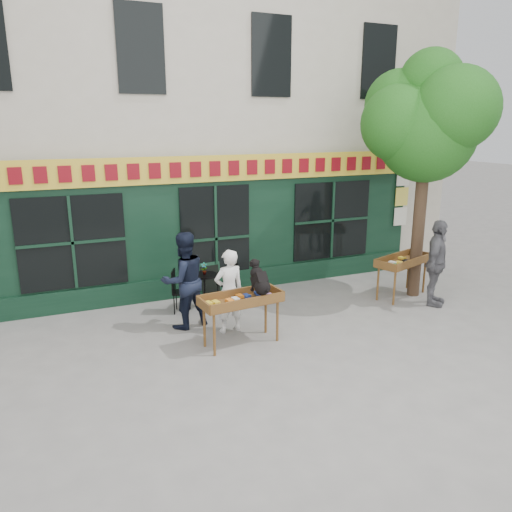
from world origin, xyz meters
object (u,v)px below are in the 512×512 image
object	(u,v)px
man_right	(436,263)
bistro_table	(205,284)
book_cart_center	(241,302)
dog	(260,276)
woman	(229,291)
man_left	(184,280)
book_cart_right	(403,263)

from	to	relation	value
man_right	bistro_table	distance (m)	5.20
book_cart_center	dog	distance (m)	0.59
woman	book_cart_center	bearing A→B (deg)	84.18
book_cart_center	bistro_table	distance (m)	2.14
man_right	bistro_table	bearing A→B (deg)	119.31
man_right	man_left	xyz separation A→B (m)	(-5.52, 0.99, 0.00)
book_cart_center	woman	world-z (taller)	woman
dog	man_right	bearing A→B (deg)	-2.20
woman	book_cart_right	xyz separation A→B (m)	(4.48, 0.33, -0.01)
book_cart_center	woman	distance (m)	0.65
book_cart_right	bistro_table	bearing A→B (deg)	146.57
man_right	man_left	distance (m)	5.61
man_left	bistro_table	bearing A→B (deg)	-139.92
woman	man_left	xyz separation A→B (m)	(-0.74, 0.57, 0.15)
book_cart_center	book_cart_right	distance (m)	4.58
dog	man_left	size ratio (longest dim) A/B	0.31
woman	man_left	bearing A→B (deg)	-43.35
man_right	man_left	bearing A→B (deg)	130.56
dog	book_cart_right	size ratio (longest dim) A/B	0.37
man_right	man_left	size ratio (longest dim) A/B	1.00
man_left	man_right	bearing A→B (deg)	157.77
dog	man_right	distance (m)	4.45
dog	man_right	world-z (taller)	man_right
woman	book_cart_right	bearing A→B (deg)	178.40
bistro_table	man_left	xyz separation A→B (m)	(-0.70, -0.90, 0.44)
dog	book_cart_right	distance (m)	4.28
dog	woman	bearing A→B (deg)	110.75
dog	man_left	distance (m)	1.71
book_cart_center	man_right	world-z (taller)	man_right
woman	man_left	distance (m)	0.95
book_cart_right	book_cart_center	bearing A→B (deg)	173.09
dog	woman	world-z (taller)	woman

